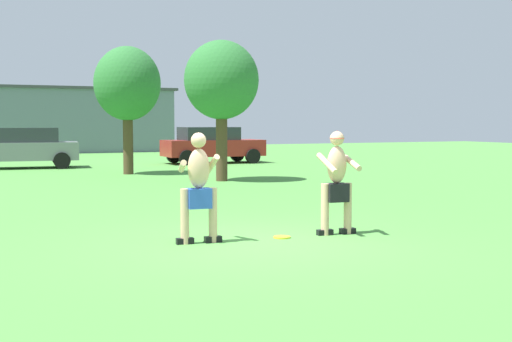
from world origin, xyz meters
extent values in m
plane|color=#4C8E3D|center=(0.00, 0.00, 0.00)|extent=(80.00, 80.00, 0.00)
cube|color=black|center=(1.69, 0.17, 0.04)|extent=(0.27, 0.13, 0.09)
cylinder|color=#E0AD89|center=(1.69, 0.17, 0.42)|extent=(0.13, 0.13, 0.83)
cube|color=black|center=(1.29, 0.21, 0.04)|extent=(0.27, 0.13, 0.09)
cylinder|color=#E0AD89|center=(1.29, 0.21, 0.42)|extent=(0.13, 0.13, 0.83)
cube|color=black|center=(1.49, 0.19, 0.68)|extent=(0.37, 0.27, 0.30)
ellipsoid|color=#E0AD89|center=(1.49, 0.19, 1.13)|extent=(0.35, 0.25, 0.60)
cylinder|color=#E0AD89|center=(1.71, 0.07, 1.16)|extent=(0.18, 0.58, 0.24)
cylinder|color=#E0AD89|center=(1.26, 0.11, 1.16)|extent=(0.09, 0.56, 0.32)
sphere|color=#E0AD89|center=(1.49, 0.19, 1.55)|extent=(0.23, 0.23, 0.23)
cone|color=red|center=(1.49, 0.19, 1.62)|extent=(0.26, 0.26, 0.13)
cube|color=black|center=(-1.02, 0.40, 0.04)|extent=(0.27, 0.13, 0.09)
cylinder|color=#E0AD89|center=(-1.02, 0.40, 0.41)|extent=(0.13, 0.13, 0.83)
cube|color=black|center=(-0.58, 0.36, 0.04)|extent=(0.27, 0.13, 0.09)
cylinder|color=#E0AD89|center=(-0.58, 0.36, 0.41)|extent=(0.13, 0.13, 0.83)
cube|color=blue|center=(-0.80, 0.38, 0.68)|extent=(0.37, 0.27, 0.30)
ellipsoid|color=#E0AD89|center=(-0.80, 0.38, 1.13)|extent=(0.35, 0.25, 0.60)
cylinder|color=#E0AD89|center=(-1.02, 0.50, 1.16)|extent=(0.23, 0.58, 0.23)
cylinder|color=#E0AD89|center=(-0.57, 0.46, 1.16)|extent=(0.10, 0.53, 0.37)
sphere|color=#E0AD89|center=(-0.80, 0.38, 1.55)|extent=(0.23, 0.23, 0.23)
cylinder|color=yellow|center=(0.54, 0.26, 0.01)|extent=(0.27, 0.27, 0.03)
cube|color=maroon|center=(6.69, 18.75, 0.67)|extent=(4.34, 1.90, 0.70)
cube|color=#282D33|center=(6.49, 18.75, 1.30)|extent=(2.44, 1.64, 0.56)
cylinder|color=black|center=(8.21, 19.61, 0.32)|extent=(0.64, 0.23, 0.64)
cylinder|color=black|center=(8.17, 17.81, 0.32)|extent=(0.64, 0.23, 0.64)
cylinder|color=black|center=(5.20, 19.68, 0.32)|extent=(0.64, 0.23, 0.64)
cylinder|color=black|center=(5.16, 17.88, 0.32)|extent=(0.64, 0.23, 0.64)
cube|color=slate|center=(-1.30, 18.89, 0.67)|extent=(4.48, 2.30, 0.70)
cube|color=#282D33|center=(-1.10, 18.86, 1.30)|extent=(2.58, 1.86, 0.56)
cylinder|color=black|center=(0.08, 17.81, 0.32)|extent=(0.66, 0.29, 0.64)
cylinder|color=black|center=(0.30, 19.60, 0.32)|extent=(0.66, 0.29, 0.64)
cube|color=slate|center=(3.16, 33.51, 1.83)|extent=(11.41, 5.89, 3.67)
cube|color=#3F3F44|center=(3.16, 33.51, 3.75)|extent=(11.86, 6.12, 0.16)
cylinder|color=#4C3823|center=(3.62, 10.26, 1.12)|extent=(0.35, 0.35, 2.24)
ellipsoid|color=#2D7033|center=(3.62, 10.26, 3.09)|extent=(2.27, 2.27, 2.41)
cylinder|color=#4C3823|center=(1.73, 14.17, 1.12)|extent=(0.35, 0.35, 2.24)
ellipsoid|color=#2D7033|center=(1.73, 14.17, 3.13)|extent=(2.29, 2.29, 2.55)
camera|label=1|loc=(-4.38, -9.25, 1.83)|focal=48.35mm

